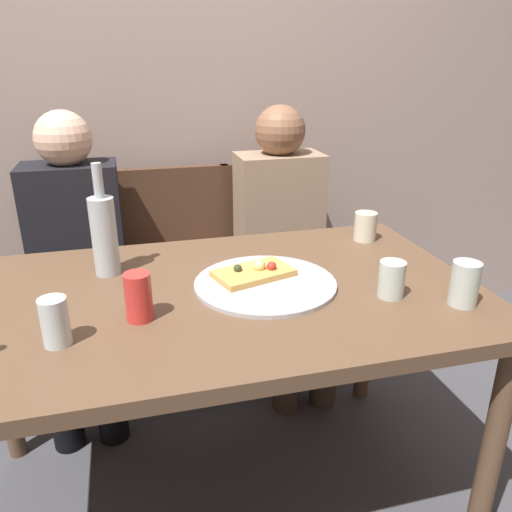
{
  "coord_description": "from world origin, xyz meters",
  "views": [
    {
      "loc": [
        -0.21,
        -1.24,
        1.35
      ],
      "look_at": [
        0.15,
        0.1,
        0.8
      ],
      "focal_mm": 35.26,
      "sensor_mm": 36.0,
      "label": 1
    }
  ],
  "objects": [
    {
      "name": "short_glass",
      "position": [
        -0.39,
        -0.18,
        0.8
      ],
      "size": [
        0.06,
        0.06,
        0.11
      ],
      "primitive_type": "cylinder",
      "color": "silver",
      "rests_on": "dining_table"
    },
    {
      "name": "tumbler_far",
      "position": [
        0.61,
        -0.24,
        0.8
      ],
      "size": [
        0.07,
        0.07,
        0.12
      ],
      "primitive_type": "cylinder",
      "color": "#B7C6BC",
      "rests_on": "dining_table"
    },
    {
      "name": "wine_glass",
      "position": [
        0.45,
        -0.15,
        0.8
      ],
      "size": [
        0.07,
        0.07,
        0.1
      ],
      "primitive_type": "cylinder",
      "color": "#B7C6BC",
      "rests_on": "dining_table"
    },
    {
      "name": "chair_left",
      "position": [
        -0.42,
        0.83,
        0.51
      ],
      "size": [
        0.44,
        0.44,
        0.9
      ],
      "rotation": [
        0.0,
        0.0,
        3.14
      ],
      "color": "#472D1E",
      "rests_on": "ground_plane"
    },
    {
      "name": "dining_table",
      "position": [
        0.0,
        0.0,
        0.66
      ],
      "size": [
        1.48,
        0.87,
        0.75
      ],
      "color": "brown",
      "rests_on": "ground_plane"
    },
    {
      "name": "tumbler_near",
      "position": [
        0.59,
        0.28,
        0.8
      ],
      "size": [
        0.08,
        0.08,
        0.1
      ],
      "primitive_type": "cylinder",
      "color": "beige",
      "rests_on": "dining_table"
    },
    {
      "name": "pizza_slice_last",
      "position": [
        0.13,
        0.05,
        0.77
      ],
      "size": [
        0.25,
        0.19,
        0.05
      ],
      "color": "tan",
      "rests_on": "pizza_tray"
    },
    {
      "name": "pizza_tray",
      "position": [
        0.15,
        0.0,
        0.75
      ],
      "size": [
        0.4,
        0.4,
        0.01
      ],
      "primitive_type": "cylinder",
      "color": "#ADADB2",
      "rests_on": "dining_table"
    },
    {
      "name": "ground_plane",
      "position": [
        0.0,
        0.0,
        0.0
      ],
      "size": [
        8.0,
        8.0,
        0.0
      ],
      "primitive_type": "plane",
      "color": "#424247"
    },
    {
      "name": "chair_middle",
      "position": [
        0.02,
        0.83,
        0.51
      ],
      "size": [
        0.44,
        0.44,
        0.9
      ],
      "rotation": [
        0.0,
        0.0,
        3.14
      ],
      "color": "#472D1E",
      "rests_on": "ground_plane"
    },
    {
      "name": "back_wall",
      "position": [
        0.0,
        1.12,
        1.3
      ],
      "size": [
        6.0,
        0.1,
        2.6
      ],
      "primitive_type": "cube",
      "color": "gray",
      "rests_on": "ground_plane"
    },
    {
      "name": "chair_right",
      "position": [
        0.42,
        0.83,
        0.51
      ],
      "size": [
        0.44,
        0.44,
        0.9
      ],
      "rotation": [
        0.0,
        0.0,
        3.14
      ],
      "color": "#472D1E",
      "rests_on": "ground_plane"
    },
    {
      "name": "guest_in_sweater",
      "position": [
        -0.42,
        0.68,
        0.64
      ],
      "size": [
        0.36,
        0.56,
        1.17
      ],
      "rotation": [
        0.0,
        0.0,
        3.14
      ],
      "color": "black",
      "rests_on": "ground_plane"
    },
    {
      "name": "beer_bottle",
      "position": [
        -0.28,
        0.2,
        0.87
      ],
      "size": [
        0.07,
        0.07,
        0.33
      ],
      "color": "#B2BCC1",
      "rests_on": "dining_table"
    },
    {
      "name": "soda_can",
      "position": [
        -0.2,
        -0.11,
        0.81
      ],
      "size": [
        0.07,
        0.07,
        0.12
      ],
      "primitive_type": "cylinder",
      "color": "red",
      "rests_on": "dining_table"
    },
    {
      "name": "guest_in_beanie",
      "position": [
        0.42,
        0.68,
        0.64
      ],
      "size": [
        0.36,
        0.56,
        1.17
      ],
      "rotation": [
        0.0,
        0.0,
        3.14
      ],
      "color": "#937A60",
      "rests_on": "ground_plane"
    }
  ]
}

